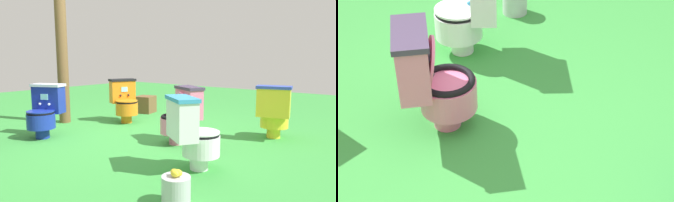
# 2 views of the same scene
# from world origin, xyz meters

# --- Properties ---
(ground) EXTENTS (14.00, 14.00, 0.00)m
(ground) POSITION_xyz_m (0.00, 0.00, 0.00)
(ground) COLOR green
(toilet_pink) EXTENTS (0.58, 0.62, 0.73)m
(toilet_pink) POSITION_xyz_m (-0.76, -0.17, 0.37)
(toilet_pink) COLOR pink
(toilet_pink) RESTS_ON ground
(toilet_blue) EXTENTS (0.58, 0.62, 0.73)m
(toilet_blue) POSITION_xyz_m (0.90, 0.74, 0.37)
(toilet_blue) COLOR #192D9E
(toilet_blue) RESTS_ON ground
(toilet_orange) EXTENTS (0.61, 0.57, 0.73)m
(toilet_orange) POSITION_xyz_m (0.77, -0.65, 0.37)
(toilet_orange) COLOR orange
(toilet_orange) RESTS_ON ground
(toilet_yellow) EXTENTS (0.51, 0.57, 0.73)m
(toilet_yellow) POSITION_xyz_m (-1.60, -1.12, 0.37)
(toilet_yellow) COLOR yellow
(toilet_yellow) RESTS_ON ground
(toilet_white) EXTENTS (0.61, 0.63, 0.73)m
(toilet_white) POSITION_xyz_m (-1.41, 0.53, 0.37)
(toilet_white) COLOR white
(toilet_white) RESTS_ON ground
(wooden_post) EXTENTS (0.18, 0.18, 2.14)m
(wooden_post) POSITION_xyz_m (1.54, 0.01, 1.07)
(wooden_post) COLOR brown
(wooden_post) RESTS_ON ground
(small_crate) EXTENTS (0.40, 0.42, 0.33)m
(small_crate) POSITION_xyz_m (1.12, -1.54, 0.16)
(small_crate) COLOR brown
(small_crate) RESTS_ON ground
(lemon_bucket) EXTENTS (0.22, 0.22, 0.28)m
(lemon_bucket) POSITION_xyz_m (-1.73, 1.21, 0.12)
(lemon_bucket) COLOR #B7B7BF
(lemon_bucket) RESTS_ON ground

